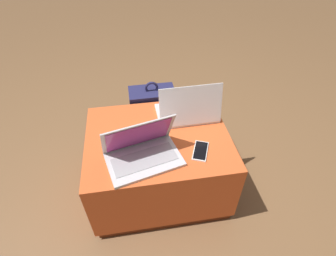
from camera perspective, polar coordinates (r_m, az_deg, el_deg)
name	(u,v)px	position (r m, az deg, el deg)	size (l,w,h in m)	color
ground_plane	(159,185)	(1.81, -1.89, -12.20)	(14.00, 14.00, 0.00)	brown
ottoman	(159,162)	(1.63, -2.06, -7.47)	(0.81, 0.65, 0.45)	maroon
laptop_near	(142,151)	(1.33, -5.65, -5.02)	(0.41, 0.32, 0.23)	silver
laptop_far	(188,111)	(1.57, 4.30, 3.79)	(0.36, 0.25, 0.25)	silver
cell_phone	(200,151)	(1.39, 7.08, -4.96)	(0.12, 0.16, 0.01)	white
backpack	(153,118)	(1.95, -3.31, 2.29)	(0.31, 0.22, 0.54)	#23234C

